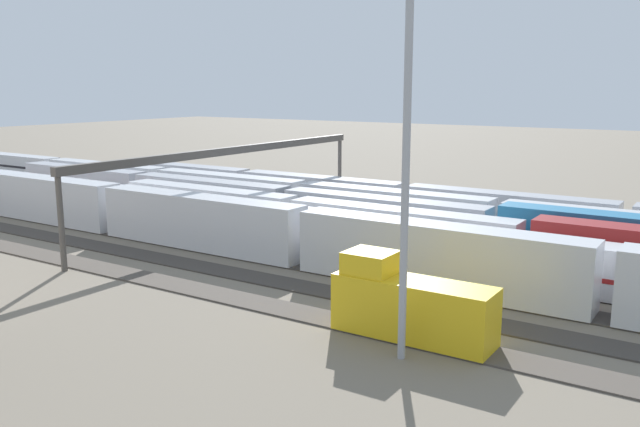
% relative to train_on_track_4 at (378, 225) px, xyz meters
% --- Properties ---
extents(ground_plane, '(400.00, 400.00, 0.00)m').
position_rel_train_on_track_4_xyz_m(ground_plane, '(13.22, 0.00, -2.10)').
color(ground_plane, '#756B5B').
extents(track_bed_0, '(140.00, 2.80, 0.12)m').
position_rel_train_on_track_4_xyz_m(track_bed_0, '(13.22, -20.00, -2.04)').
color(track_bed_0, '#4C443D').
rests_on(track_bed_0, ground_plane).
extents(track_bed_1, '(140.00, 2.80, 0.12)m').
position_rel_train_on_track_4_xyz_m(track_bed_1, '(13.22, -15.00, -2.04)').
color(track_bed_1, '#4C443D').
rests_on(track_bed_1, ground_plane).
extents(track_bed_2, '(140.00, 2.80, 0.12)m').
position_rel_train_on_track_4_xyz_m(track_bed_2, '(13.22, -10.00, -2.04)').
color(track_bed_2, '#3D3833').
rests_on(track_bed_2, ground_plane).
extents(track_bed_3, '(140.00, 2.80, 0.12)m').
position_rel_train_on_track_4_xyz_m(track_bed_3, '(13.22, -5.00, -2.04)').
color(track_bed_3, '#3D3833').
rests_on(track_bed_3, ground_plane).
extents(track_bed_4, '(140.00, 2.80, 0.12)m').
position_rel_train_on_track_4_xyz_m(track_bed_4, '(13.22, 0.00, -2.04)').
color(track_bed_4, '#3D3833').
rests_on(track_bed_4, ground_plane).
extents(track_bed_5, '(140.00, 2.80, 0.12)m').
position_rel_train_on_track_4_xyz_m(track_bed_5, '(13.22, 5.00, -2.04)').
color(track_bed_5, '#3D3833').
rests_on(track_bed_5, ground_plane).
extents(track_bed_6, '(140.00, 2.80, 0.12)m').
position_rel_train_on_track_4_xyz_m(track_bed_6, '(13.22, 10.00, -2.04)').
color(track_bed_6, '#3D3833').
rests_on(track_bed_6, ground_plane).
extents(track_bed_7, '(140.00, 2.80, 0.12)m').
position_rel_train_on_track_4_xyz_m(track_bed_7, '(13.22, 15.00, -2.04)').
color(track_bed_7, '#3D3833').
rests_on(track_bed_7, ground_plane).
extents(track_bed_8, '(140.00, 2.80, 0.12)m').
position_rel_train_on_track_4_xyz_m(track_bed_8, '(13.22, 20.00, -2.04)').
color(track_bed_8, '#4C443D').
rests_on(track_bed_8, ground_plane).
extents(train_on_track_4, '(66.40, 3.06, 4.40)m').
position_rel_train_on_track_4_xyz_m(train_on_track_4, '(0.00, 0.00, 0.00)').
color(train_on_track_4, maroon).
rests_on(train_on_track_4, ground_plane).
extents(train_on_track_5, '(114.80, 3.06, 4.40)m').
position_rel_train_on_track_4_xyz_m(train_on_track_5, '(7.43, 5.00, -0.05)').
color(train_on_track_5, maroon).
rests_on(train_on_track_5, ground_plane).
extents(train_on_track_3, '(90.60, 3.00, 4.40)m').
position_rel_train_on_track_4_xyz_m(train_on_track_3, '(15.77, -5.00, -0.01)').
color(train_on_track_3, '#1E6B9E').
rests_on(train_on_track_3, ground_plane).
extents(train_on_track_1, '(95.60, 3.06, 3.80)m').
position_rel_train_on_track_4_xyz_m(train_on_track_1, '(4.43, -15.00, -0.09)').
color(train_on_track_1, '#A8AAB2').
rests_on(train_on_track_1, ground_plane).
extents(train_on_track_2, '(139.00, 3.06, 4.40)m').
position_rel_train_on_track_4_xyz_m(train_on_track_2, '(17.85, -10.00, -0.04)').
color(train_on_track_2, '#1E6B9E').
rests_on(train_on_track_2, ground_plane).
extents(train_on_track_6, '(119.80, 3.00, 5.00)m').
position_rel_train_on_track_4_xyz_m(train_on_track_6, '(13.88, 10.00, 0.52)').
color(train_on_track_6, silver).
rests_on(train_on_track_6, ground_plane).
extents(train_on_track_8, '(10.00, 3.00, 5.00)m').
position_rel_train_on_track_4_xyz_m(train_on_track_8, '(-12.89, 20.00, 0.06)').
color(train_on_track_8, gold).
rests_on(train_on_track_8, ground_plane).
extents(light_mast_1, '(2.80, 0.70, 29.88)m').
position_rel_train_on_track_4_xyz_m(light_mast_1, '(-13.89, 23.00, 16.69)').
color(light_mast_1, '#9EA0A5').
rests_on(light_mast_1, ground_plane).
extents(signal_gantry, '(0.70, 45.00, 8.80)m').
position_rel_train_on_track_4_xyz_m(signal_gantry, '(17.90, 0.00, 5.70)').
color(signal_gantry, '#4C4742').
rests_on(signal_gantry, ground_plane).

